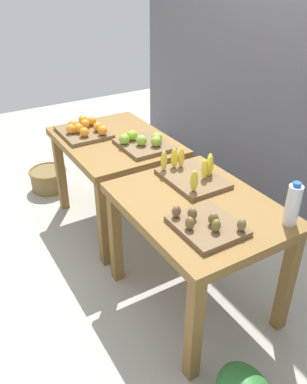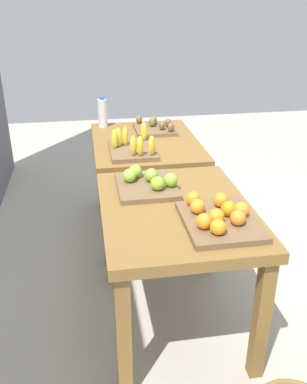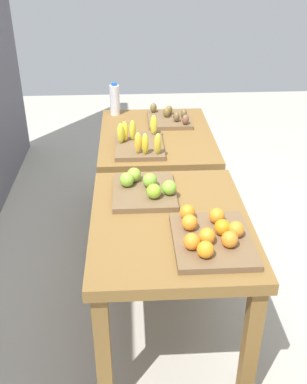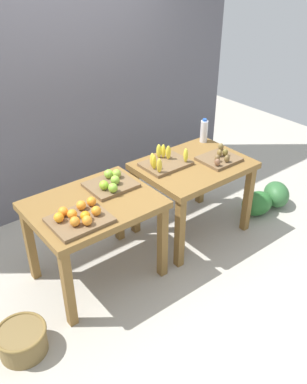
# 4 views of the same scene
# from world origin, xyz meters

# --- Properties ---
(ground_plane) EXTENTS (8.00, 8.00, 0.00)m
(ground_plane) POSITION_xyz_m (0.00, 0.00, 0.00)
(ground_plane) COLOR #B0AA9D
(back_wall) EXTENTS (4.40, 0.12, 3.00)m
(back_wall) POSITION_xyz_m (0.00, 1.35, 1.50)
(back_wall) COLOR slate
(back_wall) RESTS_ON ground_plane
(display_table_left) EXTENTS (1.04, 0.80, 0.79)m
(display_table_left) POSITION_xyz_m (-0.56, 0.00, 0.67)
(display_table_left) COLOR brown
(display_table_left) RESTS_ON ground_plane
(display_table_right) EXTENTS (1.04, 0.80, 0.79)m
(display_table_right) POSITION_xyz_m (0.56, 0.00, 0.67)
(display_table_right) COLOR brown
(display_table_right) RESTS_ON ground_plane
(orange_bin) EXTENTS (0.44, 0.36, 0.11)m
(orange_bin) POSITION_xyz_m (-0.78, -0.17, 0.83)
(orange_bin) COLOR brown
(orange_bin) RESTS_ON display_table_left
(apple_bin) EXTENTS (0.40, 0.35, 0.11)m
(apple_bin) POSITION_xyz_m (-0.31, 0.12, 0.82)
(apple_bin) COLOR brown
(apple_bin) RESTS_ON display_table_left
(banana_crate) EXTENTS (0.44, 0.32, 0.17)m
(banana_crate) POSITION_xyz_m (0.31, 0.13, 0.83)
(banana_crate) COLOR brown
(banana_crate) RESTS_ON display_table_right
(kiwi_bin) EXTENTS (0.36, 0.32, 0.10)m
(kiwi_bin) POSITION_xyz_m (0.79, -0.12, 0.81)
(kiwi_bin) COLOR brown
(kiwi_bin) RESTS_ON display_table_right
(water_bottle) EXTENTS (0.08, 0.08, 0.25)m
(water_bottle) POSITION_xyz_m (0.98, 0.30, 0.91)
(water_bottle) COLOR silver
(water_bottle) RESTS_ON display_table_right
(watermelon_pile) EXTENTS (0.74, 0.45, 0.28)m
(watermelon_pile) POSITION_xyz_m (1.50, -0.24, 0.14)
(watermelon_pile) COLOR #336936
(watermelon_pile) RESTS_ON ground_plane
(wicker_basket) EXTENTS (0.37, 0.37, 0.21)m
(wicker_basket) POSITION_xyz_m (-1.43, -0.35, 0.11)
(wicker_basket) COLOR olive
(wicker_basket) RESTS_ON ground_plane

